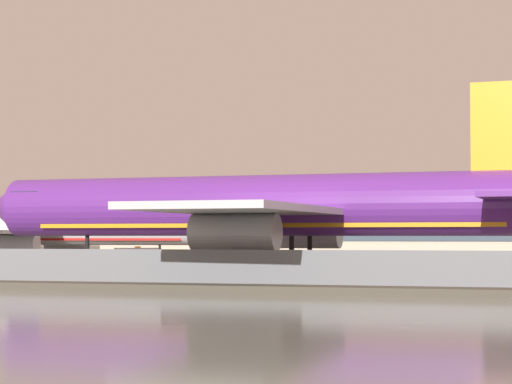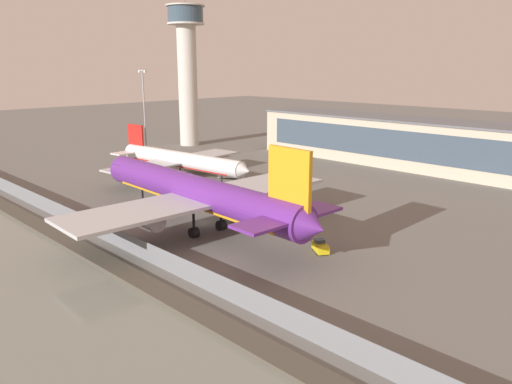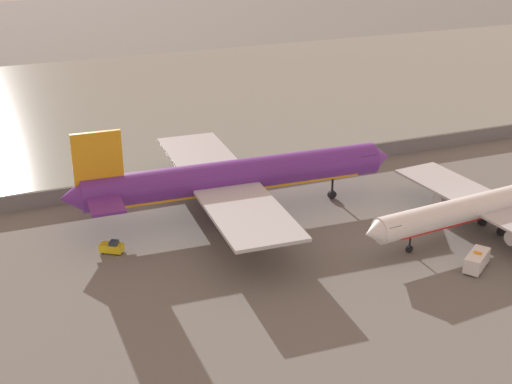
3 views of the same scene
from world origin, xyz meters
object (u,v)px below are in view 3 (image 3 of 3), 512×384
passenger_jet_white_red (485,205)px  baggage_tug (112,247)px  ops_van (477,261)px  cargo_jet_purple (232,178)px

passenger_jet_white_red → baggage_tug: passenger_jet_white_red is taller
baggage_tug → ops_van: 50.02m
cargo_jet_purple → passenger_jet_white_red: cargo_jet_purple is taller
baggage_tug → ops_van: (-44.53, 22.77, 0.47)m
cargo_jet_purple → ops_van: cargo_jet_purple is taller
cargo_jet_purple → passenger_jet_white_red: size_ratio=1.29×
passenger_jet_white_red → baggage_tug: bearing=-15.0°
passenger_jet_white_red → cargo_jet_purple: bearing=-31.8°
cargo_jet_purple → baggage_tug: size_ratio=15.01×
passenger_jet_white_red → baggage_tug: (52.35, -14.03, -3.60)m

